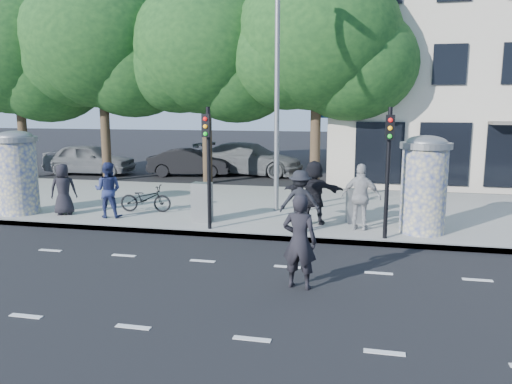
% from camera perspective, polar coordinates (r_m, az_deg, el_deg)
% --- Properties ---
extents(ground, '(120.00, 120.00, 0.00)m').
position_cam_1_polar(ground, '(10.57, -8.54, -10.09)').
color(ground, black).
rests_on(ground, ground).
extents(sidewalk, '(40.00, 8.00, 0.15)m').
position_cam_1_polar(sidewalk, '(17.50, 0.19, -1.69)').
color(sidewalk, gray).
rests_on(sidewalk, ground).
extents(curb, '(40.00, 0.10, 0.16)m').
position_cam_1_polar(curb, '(13.77, -3.29, -4.92)').
color(curb, slate).
rests_on(curb, ground).
extents(lane_dash_near, '(32.00, 0.12, 0.01)m').
position_cam_1_polar(lane_dash_near, '(8.71, -13.86, -14.76)').
color(lane_dash_near, silver).
rests_on(lane_dash_near, ground).
extents(lane_dash_far, '(32.00, 0.12, 0.01)m').
position_cam_1_polar(lane_dash_far, '(11.82, -6.11, -7.85)').
color(lane_dash_far, silver).
rests_on(lane_dash_far, ground).
extents(ad_column_left, '(1.36, 1.36, 2.65)m').
position_cam_1_polar(ad_column_left, '(17.62, -25.63, 2.23)').
color(ad_column_left, beige).
rests_on(ad_column_left, sidewalk).
extents(ad_column_right, '(1.36, 1.36, 2.65)m').
position_cam_1_polar(ad_column_right, '(14.20, 18.65, 1.06)').
color(ad_column_right, beige).
rests_on(ad_column_right, sidewalk).
extents(traffic_pole_near, '(0.22, 0.31, 3.40)m').
position_cam_1_polar(traffic_pole_near, '(13.78, -5.51, 4.19)').
color(traffic_pole_near, black).
rests_on(traffic_pole_near, sidewalk).
extents(traffic_pole_far, '(0.22, 0.31, 3.40)m').
position_cam_1_polar(traffic_pole_far, '(13.14, 14.89, 3.62)').
color(traffic_pole_far, black).
rests_on(traffic_pole_far, sidewalk).
extents(street_lamp, '(0.25, 0.93, 8.00)m').
position_cam_1_polar(street_lamp, '(16.19, 2.39, 14.15)').
color(street_lamp, slate).
rests_on(street_lamp, sidewalk).
extents(tree_far_left, '(7.20, 7.20, 9.26)m').
position_cam_1_polar(tree_far_left, '(27.50, -25.74, 14.38)').
color(tree_far_left, '#38281C').
rests_on(tree_far_left, ground).
extents(tree_mid_left, '(7.20, 7.20, 9.57)m').
position_cam_1_polar(tree_mid_left, '(25.07, -17.33, 16.13)').
color(tree_mid_left, '#38281C').
rests_on(tree_mid_left, ground).
extents(tree_near_left, '(6.80, 6.80, 8.97)m').
position_cam_1_polar(tree_near_left, '(23.21, -5.78, 15.97)').
color(tree_near_left, '#38281C').
rests_on(tree_near_left, ground).
extents(tree_center, '(7.00, 7.00, 9.30)m').
position_cam_1_polar(tree_center, '(21.83, 7.02, 16.99)').
color(tree_center, '#38281C').
rests_on(tree_center, ground).
extents(ped_a, '(0.94, 0.81, 1.63)m').
position_cam_1_polar(ped_a, '(16.90, -21.16, 0.29)').
color(ped_a, black).
rests_on(ped_a, sidewalk).
extents(ped_c, '(0.92, 0.76, 1.72)m').
position_cam_1_polar(ped_c, '(16.05, -16.56, 0.23)').
color(ped_c, navy).
rests_on(ped_c, sidewalk).
extents(ped_d, '(1.19, 0.81, 1.71)m').
position_cam_1_polar(ped_d, '(13.67, 5.05, -1.06)').
color(ped_d, black).
rests_on(ped_d, sidewalk).
extents(ped_e, '(1.16, 0.76, 1.86)m').
position_cam_1_polar(ped_e, '(14.10, 11.92, -0.58)').
color(ped_e, '#A7A7AA').
rests_on(ped_e, sidewalk).
extents(ped_f, '(1.80, 0.81, 1.88)m').
position_cam_1_polar(ped_f, '(14.60, 6.61, -0.04)').
color(ped_f, black).
rests_on(ped_f, sidewalk).
extents(man_road, '(0.76, 0.56, 1.91)m').
position_cam_1_polar(man_road, '(9.88, 5.00, -5.64)').
color(man_road, black).
rests_on(man_road, ground).
extents(bicycle, '(0.79, 1.73, 0.88)m').
position_cam_1_polar(bicycle, '(16.63, -12.50, -0.74)').
color(bicycle, black).
rests_on(bicycle, sidewalk).
extents(cabinet_left, '(0.58, 0.44, 1.17)m').
position_cam_1_polar(cabinet_left, '(14.95, -6.18, -1.17)').
color(cabinet_left, slate).
rests_on(cabinet_left, sidewalk).
extents(cabinet_right, '(0.56, 0.47, 1.01)m').
position_cam_1_polar(cabinet_right, '(15.01, 11.26, -1.57)').
color(cabinet_right, gray).
rests_on(cabinet_right, sidewalk).
extents(car_left, '(2.14, 4.79, 1.60)m').
position_cam_1_polar(car_left, '(27.57, -18.48, 3.59)').
color(car_left, slate).
rests_on(car_left, ground).
extents(car_mid, '(2.07, 4.36, 1.38)m').
position_cam_1_polar(car_mid, '(25.83, -7.59, 3.37)').
color(car_mid, black).
rests_on(car_mid, ground).
extents(car_right, '(3.21, 5.98, 1.65)m').
position_cam_1_polar(car_right, '(26.09, -0.75, 3.82)').
color(car_right, slate).
rests_on(car_right, ground).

